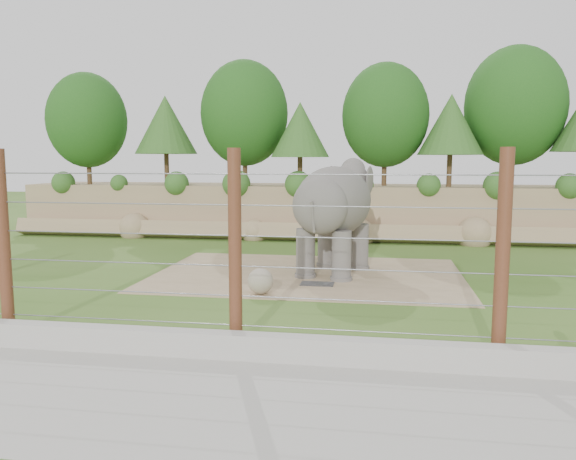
# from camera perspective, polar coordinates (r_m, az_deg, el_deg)

# --- Properties ---
(ground) EXTENTS (90.00, 90.00, 0.00)m
(ground) POSITION_cam_1_polar(r_m,az_deg,el_deg) (15.74, -1.17, -6.69)
(ground) COLOR #375F1A
(ground) RESTS_ON ground
(back_embankment) EXTENTS (30.00, 5.52, 8.77)m
(back_embankment) POSITION_cam_1_polar(r_m,az_deg,el_deg) (27.79, 4.76, 7.56)
(back_embankment) COLOR #967C5D
(back_embankment) RESTS_ON ground
(dirt_patch) EXTENTS (10.00, 7.00, 0.02)m
(dirt_patch) POSITION_cam_1_polar(r_m,az_deg,el_deg) (18.56, 2.02, -4.52)
(dirt_patch) COLOR #9A815D
(dirt_patch) RESTS_ON ground
(drain_grate) EXTENTS (1.00, 0.60, 0.03)m
(drain_grate) POSITION_cam_1_polar(r_m,az_deg,el_deg) (17.08, 2.98, -5.48)
(drain_grate) COLOR #262628
(drain_grate) RESTS_ON dirt_patch
(elephant) EXTENTS (3.05, 4.94, 3.72)m
(elephant) POSITION_cam_1_polar(r_m,az_deg,el_deg) (18.53, 4.67, 1.23)
(elephant) COLOR #5E5A55
(elephant) RESTS_ON ground
(stone_ball) EXTENTS (0.73, 0.73, 0.73)m
(stone_ball) POSITION_cam_1_polar(r_m,az_deg,el_deg) (15.80, -2.82, -5.22)
(stone_ball) COLOR gray
(stone_ball) RESTS_ON dirt_patch
(retaining_wall) EXTENTS (26.00, 0.35, 0.50)m
(retaining_wall) POSITION_cam_1_polar(r_m,az_deg,el_deg) (10.99, -5.96, -11.59)
(retaining_wall) COLOR #B2AEA6
(retaining_wall) RESTS_ON ground
(walkway) EXTENTS (26.00, 4.00, 0.01)m
(walkway) POSITION_cam_1_polar(r_m,az_deg,el_deg) (9.29, -9.30, -16.87)
(walkway) COLOR #B2AEA6
(walkway) RESTS_ON ground
(barrier_fence) EXTENTS (20.26, 0.26, 4.00)m
(barrier_fence) POSITION_cam_1_polar(r_m,az_deg,el_deg) (11.03, -5.40, -2.12)
(barrier_fence) COLOR #502B15
(barrier_fence) RESTS_ON ground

